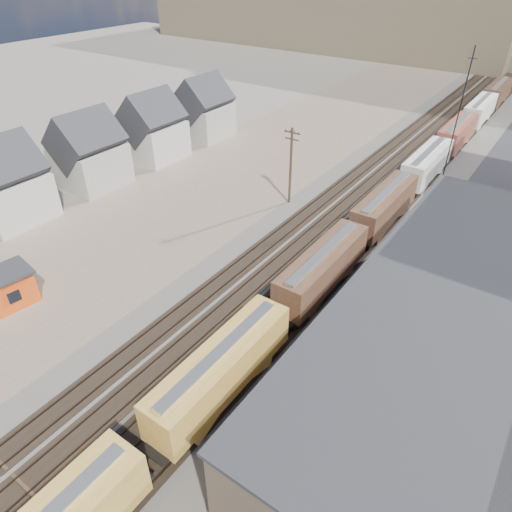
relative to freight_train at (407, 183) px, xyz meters
The scene contains 10 objects.
ground 50.95m from the freight_train, 94.28° to the right, with size 300.00×300.00×0.00m, color #6B6356.
ballast_bed 4.76m from the freight_train, 169.10° to the right, with size 18.00×200.00×0.06m, color #4C4742.
dirt_yard 26.26m from the freight_train, 155.73° to the right, with size 24.00×180.00×0.03m, color brown.
rail_tracks 5.16m from the freight_train, behind, with size 11.40×200.00×0.24m.
freight_train is the anchor object (origin of this frame).
warehouse 28.07m from the freight_train, 66.51° to the right, with size 12.40×40.40×7.25m.
utility_pole_north 15.29m from the freight_train, 144.63° to the right, with size 2.20×0.32×10.00m.
radio_mast 11.44m from the freight_train, 76.65° to the left, with size 1.20×0.16×18.00m.
townhouse_row 45.75m from the freight_train, 145.76° to the right, with size 8.15×68.16×10.47m.
maintenance_shed 47.16m from the freight_train, 119.11° to the right, with size 4.38×5.29×3.50m.
Camera 1 is at (18.74, -4.20, 28.00)m, focal length 32.00 mm.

